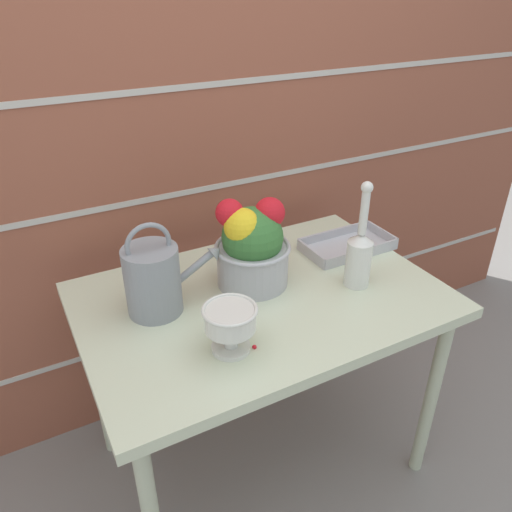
{
  "coord_description": "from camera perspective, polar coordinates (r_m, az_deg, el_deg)",
  "views": [
    {
      "loc": [
        -0.62,
        -1.11,
        1.61
      ],
      "look_at": [
        0.0,
        0.04,
        0.86
      ],
      "focal_mm": 35.0,
      "sensor_mm": 36.0,
      "label": 1
    }
  ],
  "objects": [
    {
      "name": "wire_tray",
      "position": [
        1.81,
        10.4,
        1.14
      ],
      "size": [
        0.32,
        0.17,
        0.04
      ],
      "color": "#B7B7BC",
      "rests_on": "patio_table"
    },
    {
      "name": "glass_decanter",
      "position": [
        1.57,
        11.72,
        0.23
      ],
      "size": [
        0.08,
        0.08,
        0.35
      ],
      "color": "silver",
      "rests_on": "patio_table"
    },
    {
      "name": "fallen_petal",
      "position": [
        1.34,
        -0.19,
        -10.36
      ],
      "size": [
        0.01,
        0.01,
        0.01
      ],
      "color": "red",
      "rests_on": "patio_table"
    },
    {
      "name": "brick_wall",
      "position": [
        1.8,
        -7.28,
        13.27
      ],
      "size": [
        3.6,
        0.08,
        2.2
      ],
      "color": "brown",
      "rests_on": "ground_plane"
    },
    {
      "name": "watering_can",
      "position": [
        1.44,
        -11.58,
        -2.55
      ],
      "size": [
        0.3,
        0.16,
        0.28
      ],
      "color": "gray",
      "rests_on": "patio_table"
    },
    {
      "name": "patio_table",
      "position": [
        1.58,
        0.64,
        -6.78
      ],
      "size": [
        1.09,
        0.74,
        0.74
      ],
      "color": "beige",
      "rests_on": "ground_plane"
    },
    {
      "name": "crystal_pedestal_bowl",
      "position": [
        1.28,
        -2.98,
        -7.54
      ],
      "size": [
        0.14,
        0.14,
        0.13
      ],
      "color": "silver",
      "rests_on": "patio_table"
    },
    {
      "name": "flower_planter",
      "position": [
        1.53,
        -0.49,
        1.19
      ],
      "size": [
        0.24,
        0.24,
        0.29
      ],
      "color": "#ADADB2",
      "rests_on": "patio_table"
    },
    {
      "name": "ground_plane",
      "position": [
        2.05,
        0.53,
        -21.88
      ],
      "size": [
        12.0,
        12.0,
        0.0
      ],
      "primitive_type": "plane",
      "color": "gray"
    }
  ]
}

